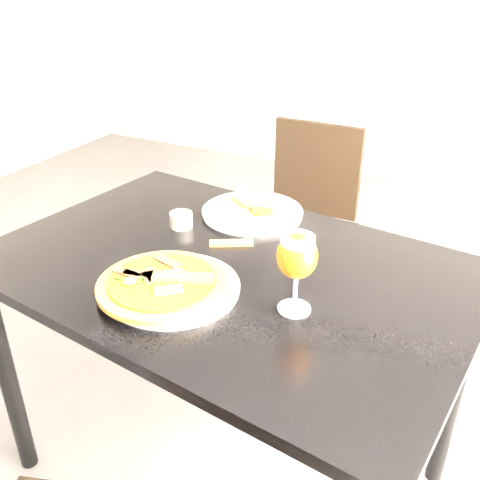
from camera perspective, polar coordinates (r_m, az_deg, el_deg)
The scene contains 9 objects.
dining_table at distance 1.39m, azimuth -1.46°, elevation -5.73°, with size 1.29×0.95×0.75m.
chair_far at distance 2.24m, azimuth 6.82°, elevation 2.18°, with size 0.40×0.40×0.85m.
plate_main at distance 1.24m, azimuth -7.13°, elevation -5.11°, with size 0.30×0.30×0.02m, color white.
pizza at distance 1.22m, azimuth -8.19°, elevation -4.58°, with size 0.30×0.30×0.03m.
plate_second at distance 1.60m, azimuth 1.33°, elevation 2.97°, with size 0.30×0.30×0.02m, color white.
crust_scraps at distance 1.58m, azimuth 1.70°, elevation 3.20°, with size 0.20×0.15×0.01m.
loose_crust at distance 1.43m, azimuth -0.93°, elevation -0.31°, with size 0.12×0.03×0.01m, color #A46F27.
sauce_cup at distance 1.52m, azimuth -6.30°, elevation 2.21°, with size 0.06×0.06×0.04m.
beer_glass at distance 1.11m, azimuth 6.10°, elevation -1.79°, with size 0.09×0.09×0.18m.
Camera 1 is at (0.79, -0.78, 1.42)m, focal length 40.00 mm.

